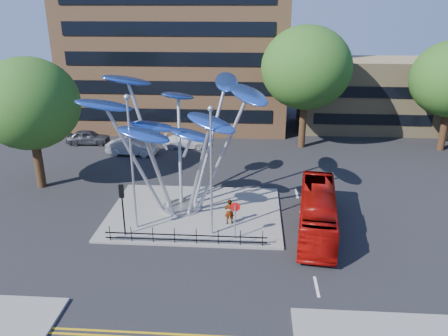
# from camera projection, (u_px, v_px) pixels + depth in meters

# --- Properties ---
(ground) EXTENTS (120.00, 120.00, 0.00)m
(ground) POSITION_uv_depth(u_px,v_px,m) (198.00, 261.00, 25.19)
(ground) COLOR black
(ground) RESTS_ON ground
(traffic_island) EXTENTS (12.00, 9.00, 0.15)m
(traffic_island) POSITION_uv_depth(u_px,v_px,m) (195.00, 213.00, 30.83)
(traffic_island) COLOR slate
(traffic_island) RESTS_ON ground
(double_yellow_near) EXTENTS (40.00, 0.12, 0.01)m
(double_yellow_near) POSITION_uv_depth(u_px,v_px,m) (182.00, 335.00, 19.59)
(double_yellow_near) COLOR gold
(double_yellow_near) RESTS_ON ground
(low_building_near) EXTENTS (15.00, 8.00, 8.00)m
(low_building_near) POSITION_uv_depth(u_px,v_px,m) (366.00, 94.00, 50.74)
(low_building_near) COLOR #9D875C
(low_building_near) RESTS_ON ground
(tree_right) EXTENTS (8.80, 8.80, 12.11)m
(tree_right) POSITION_uv_depth(u_px,v_px,m) (306.00, 68.00, 42.35)
(tree_right) COLOR black
(tree_right) RESTS_ON ground
(tree_left) EXTENTS (7.60, 7.60, 10.32)m
(tree_left) POSITION_uv_depth(u_px,v_px,m) (29.00, 104.00, 33.00)
(tree_left) COLOR black
(tree_left) RESTS_ON ground
(leaf_sculpture) EXTENTS (12.72, 9.54, 9.51)m
(leaf_sculpture) POSITION_uv_depth(u_px,v_px,m) (178.00, 116.00, 29.12)
(leaf_sculpture) COLOR #9EA0A5
(leaf_sculpture) RESTS_ON traffic_island
(street_lamp_left) EXTENTS (0.36, 0.36, 8.80)m
(street_lamp_left) POSITION_uv_depth(u_px,v_px,m) (131.00, 152.00, 26.84)
(street_lamp_left) COLOR #9EA0A5
(street_lamp_left) RESTS_ON traffic_island
(street_lamp_right) EXTENTS (0.36, 0.36, 8.30)m
(street_lamp_right) POSITION_uv_depth(u_px,v_px,m) (211.00, 161.00, 26.15)
(street_lamp_right) COLOR #9EA0A5
(street_lamp_right) RESTS_ON traffic_island
(traffic_light_island) EXTENTS (0.28, 0.18, 3.42)m
(traffic_light_island) POSITION_uv_depth(u_px,v_px,m) (122.00, 199.00, 26.92)
(traffic_light_island) COLOR black
(traffic_light_island) RESTS_ON traffic_island
(no_entry_sign_island) EXTENTS (0.60, 0.10, 2.45)m
(no_entry_sign_island) POSITION_uv_depth(u_px,v_px,m) (235.00, 214.00, 26.77)
(no_entry_sign_island) COLOR #9EA0A5
(no_entry_sign_island) RESTS_ON traffic_island
(pedestrian_railing_front) EXTENTS (10.00, 0.06, 1.00)m
(pedestrian_railing_front) POSITION_uv_depth(u_px,v_px,m) (185.00, 237.00, 26.64)
(pedestrian_railing_front) COLOR black
(pedestrian_railing_front) RESTS_ON traffic_island
(red_bus) EXTENTS (3.38, 9.63, 2.63)m
(red_bus) POSITION_uv_depth(u_px,v_px,m) (317.00, 212.00, 28.21)
(red_bus) COLOR #920A06
(red_bus) RESTS_ON ground
(pedestrian) EXTENTS (0.71, 0.53, 1.76)m
(pedestrian) POSITION_uv_depth(u_px,v_px,m) (229.00, 212.00, 28.84)
(pedestrian) COLOR gray
(pedestrian) RESTS_ON traffic_island
(parked_car_left) EXTENTS (4.55, 2.08, 1.51)m
(parked_car_left) POSITION_uv_depth(u_px,v_px,m) (88.00, 137.00, 45.80)
(parked_car_left) COLOR #3E4046
(parked_car_left) RESTS_ON ground
(parked_car_mid) EXTENTS (4.98, 2.00, 1.61)m
(parked_car_mid) POSITION_uv_depth(u_px,v_px,m) (132.00, 147.00, 42.60)
(parked_car_mid) COLOR #B0B4B8
(parked_car_mid) RESTS_ON ground
(parked_car_right) EXTENTS (4.55, 1.86, 1.32)m
(parked_car_right) POSITION_uv_depth(u_px,v_px,m) (186.00, 141.00, 44.83)
(parked_car_right) COLOR silver
(parked_car_right) RESTS_ON ground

